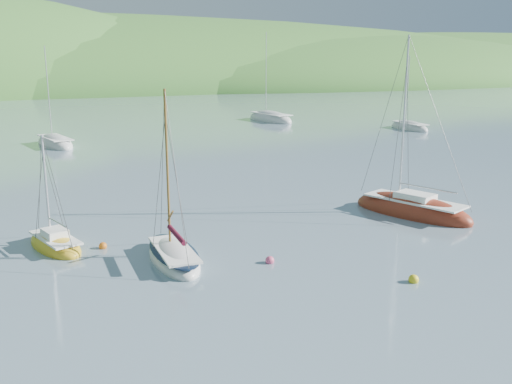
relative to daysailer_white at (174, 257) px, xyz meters
name	(u,v)px	position (x,y,z in m)	size (l,w,h in m)	color
ground	(337,290)	(5.45, -5.98, -0.20)	(700.00, 700.00, 0.00)	slate
shoreline_hills	(26,87)	(-4.21, 166.45, -0.20)	(690.00, 135.00, 56.00)	#2B6727
daysailer_white	(174,257)	(0.00, 0.00, 0.00)	(2.09, 5.65, 8.67)	silver
sloop_red	(412,211)	(15.62, 2.42, 0.02)	(5.48, 8.32, 11.65)	maroon
sailboat_yellow	(55,245)	(-5.12, 4.16, -0.04)	(3.24, 5.07, 6.27)	gold
distant_sloop_a	(55,144)	(-3.06, 39.40, -0.01)	(4.61, 8.45, 11.44)	silver
distant_sloop_b	(270,119)	(27.97, 52.33, 0.02)	(5.14, 10.22, 13.92)	silver
distant_sloop_d	(409,128)	(41.13, 36.58, -0.03)	(2.73, 7.29, 10.31)	silver
mooring_buoys	(296,244)	(6.37, -0.26, -0.08)	(22.52, 12.23, 0.47)	yellow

